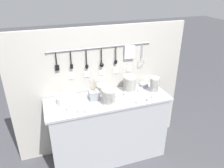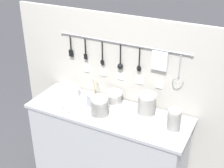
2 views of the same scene
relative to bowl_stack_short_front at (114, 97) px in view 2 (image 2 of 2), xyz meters
name	(u,v)px [view 2 (image 2 of 2)]	position (x,y,z in m)	size (l,w,h in m)	color
counter	(108,150)	(0.02, -0.17, -0.52)	(1.56, 0.53, 0.92)	#ADAFB5
back_wall	(122,100)	(0.02, 0.13, -0.10)	(2.36, 0.11, 1.76)	#BCB7AD
bowl_stack_short_front	(114,97)	(0.00, 0.00, 0.00)	(0.16, 0.16, 0.12)	silver
bowl_stack_tall_left	(100,107)	(-0.01, -0.27, 0.04)	(0.16, 0.16, 0.20)	silver
bowl_stack_wide_centre	(147,104)	(0.36, -0.05, 0.04)	(0.16, 0.16, 0.21)	silver
bowl_stack_nested_right	(174,120)	(0.65, -0.18, 0.04)	(0.11, 0.11, 0.21)	silver
plate_stack	(67,92)	(-0.48, -0.10, -0.01)	(0.23, 0.23, 0.10)	silver
steel_mixing_bowl	(174,116)	(0.60, 0.01, -0.04)	(0.12, 0.12, 0.04)	#93969E
cutlery_caddy	(95,99)	(-0.15, -0.11, 0.00)	(0.12, 0.12, 0.28)	#93969E
cup_edge_far	(57,102)	(-0.49, -0.27, -0.04)	(0.05, 0.05, 0.04)	silver
cup_front_left	(132,116)	(0.26, -0.15, -0.04)	(0.05, 0.05, 0.04)	silver
cup_centre	(128,131)	(0.33, -0.39, -0.04)	(0.05, 0.05, 0.04)	silver
cup_mid_row	(120,114)	(0.15, -0.18, -0.04)	(0.05, 0.05, 0.04)	silver
cup_beside_plates	(66,112)	(-0.30, -0.38, -0.04)	(0.05, 0.05, 0.04)	silver
cup_by_caddy	(145,135)	(0.47, -0.38, -0.04)	(0.05, 0.05, 0.04)	silver
cup_back_left	(157,135)	(0.56, -0.34, -0.04)	(0.05, 0.05, 0.04)	silver
cup_front_right	(110,110)	(0.04, -0.16, -0.04)	(0.05, 0.05, 0.04)	silver
cup_back_right	(61,109)	(-0.38, -0.36, -0.04)	(0.05, 0.05, 0.04)	silver
cup_edge_near	(155,119)	(0.47, -0.12, -0.04)	(0.05, 0.05, 0.04)	silver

